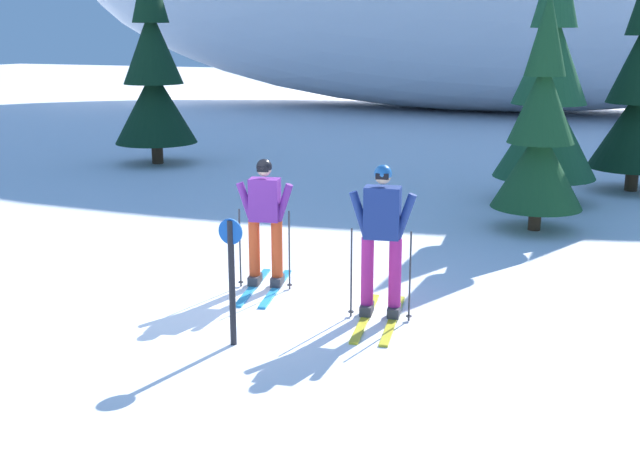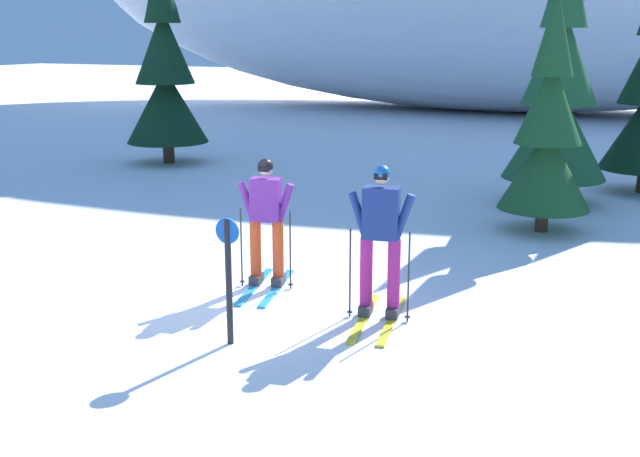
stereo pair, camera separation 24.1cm
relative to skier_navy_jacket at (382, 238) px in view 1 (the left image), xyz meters
name	(u,v)px [view 1 (the left image)]	position (x,y,z in m)	size (l,w,h in m)	color
ground_plane	(199,311)	(-2.11, -0.67, -0.98)	(120.00, 120.00, 0.00)	white
skier_navy_jacket	(382,238)	(0.00, 0.00, 0.00)	(0.80, 1.70, 1.85)	gold
skier_purple_jacket	(265,221)	(-1.79, 0.50, -0.08)	(0.79, 1.62, 1.73)	#2893CC
pine_tree_far_left	(153,75)	(-8.99, 8.46, 1.30)	(2.10, 2.10, 5.44)	#47301E
pine_tree_center_left	(549,93)	(0.90, 7.45, 1.20)	(2.01, 2.01, 5.21)	#47301E
pine_tree_center_right	(541,133)	(1.08, 5.09, 0.70)	(1.55, 1.55, 4.01)	#47301E
pine_tree_far_right	(640,93)	(2.51, 9.44, 1.11)	(1.93, 1.93, 4.99)	#47301E
trail_marker_post	(232,274)	(-1.21, -1.43, -0.17)	(0.28, 0.07, 1.42)	black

